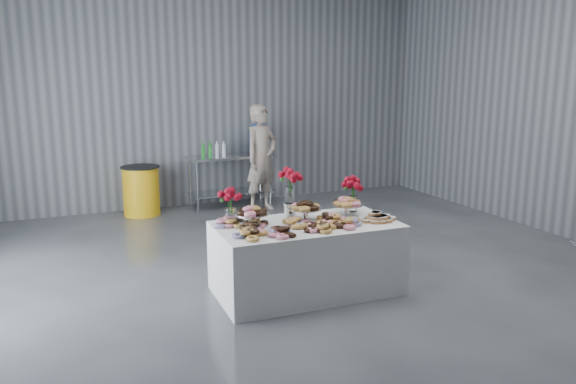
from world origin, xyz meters
The scene contains 16 objects.
ground centered at (0.00, 0.00, 0.00)m, with size 9.00×9.00×0.00m, color #36383D.
room_walls centered at (-0.27, 0.07, 2.64)m, with size 8.04×9.04×4.02m.
display_table centered at (-0.24, 0.03, 0.38)m, with size 1.90×1.00×0.75m, color white.
prep_table centered at (0.22, 4.10, 0.62)m, with size 1.50×0.60×0.90m.
donut_mounds centered at (-0.24, -0.02, 0.80)m, with size 1.80×0.80×0.09m, color #B89343, non-canonical shape.
cake_stand_left centered at (-0.79, 0.19, 0.89)m, with size 0.36×0.36×0.17m.
cake_stand_mid centered at (-0.19, 0.17, 0.89)m, with size 0.36×0.36×0.17m.
cake_stand_right centered at (0.31, 0.16, 0.89)m, with size 0.36×0.36×0.17m.
danish_pile centered at (0.51, -0.14, 0.81)m, with size 0.48×0.48×0.11m, color white, non-canonical shape.
bouquet_left centered at (-0.98, 0.29, 1.05)m, with size 0.26×0.26×0.42m.
bouquet_right centered at (0.47, 0.31, 1.05)m, with size 0.26×0.26×0.42m.
bouquet_center centered at (-0.28, 0.38, 1.13)m, with size 0.26×0.26×0.57m.
water_jug centered at (0.72, 4.10, 1.15)m, with size 0.28×0.28×0.55m.
drink_bottles centered at (-0.10, 4.00, 1.04)m, with size 0.54×0.08×0.27m, color #268C33, non-canonical shape.
person centered at (0.60, 3.60, 0.89)m, with size 0.65×0.43×1.79m, color #CC8C93.
trash_barrel centered at (-1.32, 4.10, 0.41)m, with size 0.63×0.63×0.81m.
Camera 1 is at (-2.66, -5.10, 2.30)m, focal length 35.00 mm.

